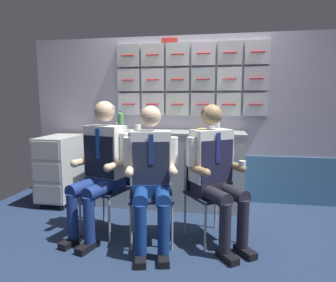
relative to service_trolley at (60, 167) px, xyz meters
The scene contains 16 objects.
ground 1.90m from the service_trolley, 30.52° to the right, with size 4.80×4.80×0.04m, color #202F4C.
galley_bulkhead 1.77m from the service_trolley, 15.34° to the left, with size 4.20×0.14×2.15m.
galley_counter 1.42m from the service_trolley, ahead, with size 1.85×0.53×0.94m.
service_trolley is the anchor object (origin of this frame).
folding_chair_left 1.13m from the service_trolley, 34.15° to the right, with size 0.50×0.50×0.85m.
crew_member_left 1.22m from the service_trolley, 41.40° to the right, with size 0.55×0.71×1.32m.
folding_chair_center 1.59m from the service_trolley, 28.97° to the right, with size 0.48×0.48×0.85m.
crew_member_center 1.71m from the service_trolley, 32.94° to the right, with size 0.52×0.67×1.28m.
folding_chair_right 2.01m from the service_trolley, 18.70° to the right, with size 0.56×0.56×0.85m.
crew_member_right 2.16m from the service_trolley, 21.17° to the right, with size 0.63×0.69×1.29m.
water_bottle_clear 2.10m from the service_trolley, ahead, with size 0.07×0.07×0.26m.
sparkling_bottle_green 1.01m from the service_trolley, ahead, with size 0.08×0.08×0.26m.
paper_cup_tan 2.01m from the service_trolley, ahead, with size 0.06×0.06×0.08m.
espresso_cup_small 0.92m from the service_trolley, 21.96° to the left, with size 0.07×0.07×0.09m.
paper_cup_blue 1.14m from the service_trolley, 11.66° to the left, with size 0.07×0.07×0.07m.
snack_banana 1.89m from the service_trolley, ahead, with size 0.17×0.10×0.04m.
Camera 1 is at (0.43, -2.49, 1.32)m, focal length 31.24 mm.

